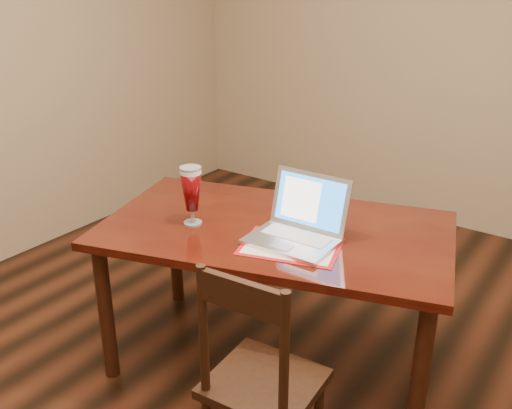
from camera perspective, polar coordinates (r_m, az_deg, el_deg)
The scene contains 2 objects.
dining_table at distance 2.59m, azimuth 1.78°, elevation -3.77°, with size 1.72×1.27×0.99m.
dining_chair at distance 2.13m, azimuth 0.39°, elevation -17.30°, with size 0.41×0.39×0.91m.
Camera 1 is at (1.05, -1.55, 1.79)m, focal length 40.00 mm.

